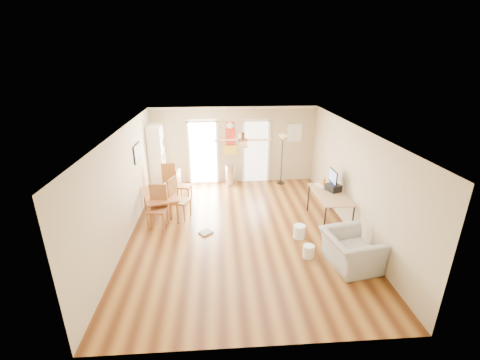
{
  "coord_description": "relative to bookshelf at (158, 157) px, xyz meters",
  "views": [
    {
      "loc": [
        -0.54,
        -7.16,
        4.15
      ],
      "look_at": [
        0.0,
        0.6,
        1.15
      ],
      "focal_mm": 24.23,
      "sensor_mm": 36.0,
      "label": 1
    }
  ],
  "objects": [
    {
      "name": "wall_back",
      "position": [
        2.52,
        0.36,
        0.25
      ],
      "size": [
        5.5,
        0.04,
        2.6
      ],
      "primitive_type": null,
      "color": "beige",
      "rests_on": "floor"
    },
    {
      "name": "bathroom_doorway",
      "position": [
        3.27,
        0.34,
        0.0
      ],
      "size": [
        0.8,
        0.1,
        2.1
      ],
      "primitive_type": null,
      "color": "white",
      "rests_on": "wall_back"
    },
    {
      "name": "armchair",
      "position": [
        4.67,
        -4.73,
        -0.69
      ],
      "size": [
        1.15,
        1.26,
        0.73
      ],
      "primitive_type": "imported",
      "rotation": [
        0.0,
        0.0,
        1.74
      ],
      "color": "#A9A9A4",
      "rests_on": "floor"
    },
    {
      "name": "wall_decal",
      "position": [
        2.4,
        0.34,
        0.5
      ],
      "size": [
        0.46,
        0.03,
        1.1
      ],
      "primitive_type": "cube",
      "color": "red",
      "rests_on": "wall_back"
    },
    {
      "name": "dining_table",
      "position": [
        0.37,
        -2.17,
        -0.71
      ],
      "size": [
        1.18,
        1.53,
        0.68
      ],
      "primitive_type": null,
      "rotation": [
        0.0,
        0.0,
        0.31
      ],
      "color": "#A25B34",
      "rests_on": "floor"
    },
    {
      "name": "printer",
      "position": [
        4.97,
        -2.65,
        -0.13
      ],
      "size": [
        0.4,
        0.43,
        0.18
      ],
      "primitive_type": "cube",
      "rotation": [
        0.0,
        0.0,
        0.34
      ],
      "color": "black",
      "rests_on": "computer_desk"
    },
    {
      "name": "torchiere_lamp",
      "position": [
        4.12,
        0.01,
        -0.19
      ],
      "size": [
        0.4,
        0.4,
        1.71
      ],
      "primitive_type": null,
      "rotation": [
        0.0,
        0.0,
        0.27
      ],
      "color": "black",
      "rests_on": "floor"
    },
    {
      "name": "framed_poster",
      "position": [
        -0.2,
        -1.74,
        0.65
      ],
      "size": [
        0.04,
        0.66,
        0.48
      ],
      "primitive_type": "cube",
      "color": "black",
      "rests_on": "wall_left"
    },
    {
      "name": "crown_molding",
      "position": [
        2.52,
        -3.14,
        1.51
      ],
      "size": [
        5.5,
        7.0,
        0.08
      ],
      "primitive_type": null,
      "color": "white",
      "rests_on": "wall_back"
    },
    {
      "name": "dining_chair_right_b",
      "position": [
        0.92,
        -2.3,
        -0.49
      ],
      "size": [
        0.58,
        0.58,
        1.11
      ],
      "primitive_type": null,
      "rotation": [
        0.0,
        0.0,
        1.23
      ],
      "color": "#A96B36",
      "rests_on": "floor"
    },
    {
      "name": "imac",
      "position": [
        4.99,
        -2.51,
        0.04
      ],
      "size": [
        0.22,
        0.56,
        0.52
      ],
      "primitive_type": null,
      "rotation": [
        0.0,
        0.0,
        0.26
      ],
      "color": "black",
      "rests_on": "computer_desk"
    },
    {
      "name": "bookshelf",
      "position": [
        0.0,
        0.0,
        0.0
      ],
      "size": [
        0.48,
        0.97,
        2.1
      ],
      "primitive_type": null,
      "rotation": [
        0.0,
        0.0,
        -0.07
      ],
      "color": "white",
      "rests_on": "floor"
    },
    {
      "name": "trash_can",
      "position": [
        2.37,
        0.04,
        -0.71
      ],
      "size": [
        0.38,
        0.38,
        0.68
      ],
      "primitive_type": "cylinder",
      "rotation": [
        0.0,
        0.0,
        -0.23
      ],
      "color": "#B9B8BB",
      "rests_on": "floor"
    },
    {
      "name": "ceiling",
      "position": [
        2.52,
        -3.14,
        1.55
      ],
      "size": [
        5.5,
        7.0,
        0.0
      ],
      "primitive_type": null,
      "color": "silver",
      "rests_on": "floor"
    },
    {
      "name": "wall_right",
      "position": [
        5.27,
        -3.14,
        0.25
      ],
      "size": [
        0.04,
        7.0,
        2.6
      ],
      "primitive_type": null,
      "color": "beige",
      "rests_on": "floor"
    },
    {
      "name": "ac_grille",
      "position": [
        4.57,
        0.33,
        0.65
      ],
      "size": [
        0.5,
        0.04,
        0.6
      ],
      "primitive_type": "cube",
      "color": "white",
      "rests_on": "wall_back"
    },
    {
      "name": "dining_chair_right_a",
      "position": [
        0.92,
        -1.07,
        -0.57
      ],
      "size": [
        0.46,
        0.46,
        0.95
      ],
      "primitive_type": null,
      "rotation": [
        0.0,
        0.0,
        1.37
      ],
      "color": "#A16533",
      "rests_on": "floor"
    },
    {
      "name": "floor_cloth",
      "position": [
        1.62,
        -3.2,
        -1.03
      ],
      "size": [
        0.39,
        0.38,
        0.04
      ],
      "primitive_type": "cube",
      "rotation": [
        0.0,
        0.0,
        0.66
      ],
      "color": "#999A94",
      "rests_on": "floor"
    },
    {
      "name": "keyboard",
      "position": [
        4.72,
        -2.3,
        -0.22
      ],
      "size": [
        0.21,
        0.42,
        0.01
      ],
      "primitive_type": "cube",
      "rotation": [
        0.0,
        0.0,
        0.22
      ],
      "color": "silver",
      "rests_on": "computer_desk"
    },
    {
      "name": "kitchen_doorway",
      "position": [
        1.47,
        0.34,
        0.0
      ],
      "size": [
        0.9,
        0.1,
        2.1
      ],
      "primitive_type": null,
      "color": "white",
      "rests_on": "wall_back"
    },
    {
      "name": "wall_front",
      "position": [
        2.52,
        -6.64,
        0.25
      ],
      "size": [
        5.5,
        0.04,
        2.6
      ],
      "primitive_type": null,
      "color": "beige",
      "rests_on": "floor"
    },
    {
      "name": "dining_chair_far",
      "position": [
        0.41,
        -0.52,
        -0.53
      ],
      "size": [
        0.46,
        0.46,
        1.04
      ],
      "primitive_type": null,
      "rotation": [
        0.0,
        0.0,
        3.21
      ],
      "color": "brown",
      "rests_on": "floor"
    },
    {
      "name": "floor",
      "position": [
        2.52,
        -3.14,
        -1.05
      ],
      "size": [
        7.0,
        7.0,
        0.0
      ],
      "primitive_type": "plane",
      "color": "brown",
      "rests_on": "ground"
    },
    {
      "name": "computer_desk",
      "position": [
        4.84,
        -2.84,
        -0.64
      ],
      "size": [
        0.77,
        1.54,
        0.82
      ],
      "primitive_type": null,
      "color": "tan",
      "rests_on": "floor"
    },
    {
      "name": "wall_left",
      "position": [
        -0.23,
        -3.14,
        0.25
      ],
      "size": [
        0.04,
        7.0,
        2.6
      ],
      "primitive_type": null,
      "color": "beige",
      "rests_on": "floor"
    },
    {
      "name": "orange_bottle",
      "position": [
        4.82,
        -2.33,
        -0.11
      ],
      "size": [
        0.08,
        0.08,
        0.22
      ],
      "primitive_type": "cylinder",
      "rotation": [
        0.0,
        0.0,
        -0.07
      ],
      "color": "orange",
      "rests_on": "computer_desk"
    },
    {
      "name": "dining_chair_near",
      "position": [
        0.39,
        -2.79,
        -0.5
      ],
      "size": [
        0.51,
        0.51,
        1.1
      ],
      "primitive_type": null,
      "rotation": [
        0.0,
        0.0,
        -0.14
      ],
      "color": "#9D6032",
      "rests_on": "floor"
    },
    {
      "name": "wastebasket_b",
      "position": [
        3.9,
        -4.38,
        -0.9
      ],
      "size": [
        0.32,
        0.32,
        0.29
      ],
      "primitive_type": "cylinder",
      "rotation": [
        0.0,
        0.0,
        0.34
      ],
      "color": "white",
      "rests_on": "floor"
    },
    {
      "name": "wastebasket_a",
      "position": [
        3.89,
        -3.56,
        -0.88
      ],
      "size": [
        0.32,
        0.32,
        0.33
      ],
      "primitive_type": "cylinder",
      "rotation": [
        0.0,
        0.0,
        0.14
      ],
      "color": "white",
      "rests_on": "floor"
    },
    {
      "name": "ceiling_fan",
      "position": [
        2.52,
        -3.44,
        1.38
      ],
      "size": [
        1.24,
        1.24,
        0.2
      ],
      "primitive_type": null,
      "color": "#593819",
      "rests_on": "ceiling"
    }
  ]
}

